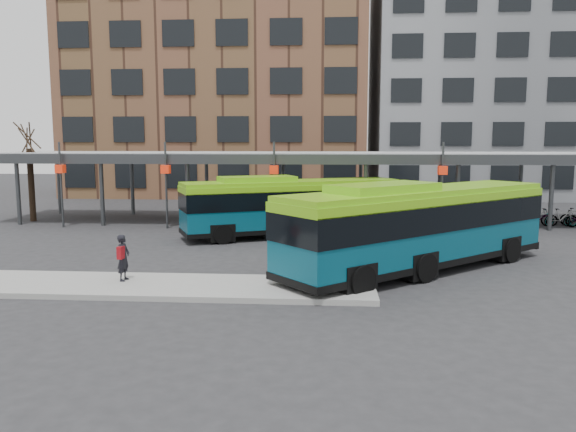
% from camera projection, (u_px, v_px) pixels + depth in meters
% --- Properties ---
extents(ground, '(120.00, 120.00, 0.00)m').
position_uv_depth(ground, '(329.00, 271.00, 21.07)').
color(ground, '#28282B').
rests_on(ground, ground).
extents(boarding_island, '(14.00, 3.00, 0.18)m').
position_uv_depth(boarding_island, '(162.00, 286.00, 18.49)').
color(boarding_island, gray).
rests_on(boarding_island, ground).
extents(canopy, '(40.00, 6.53, 4.80)m').
position_uv_depth(canopy, '(329.00, 157.00, 33.28)').
color(canopy, '#999B9E').
rests_on(canopy, ground).
extents(tree, '(1.64, 1.64, 5.60)m').
position_uv_depth(tree, '(31.00, 181.00, 33.90)').
color(tree, black).
rests_on(tree, ground).
extents(building_brick, '(26.00, 14.00, 22.00)m').
position_uv_depth(building_brick, '(222.00, 74.00, 51.96)').
color(building_brick, brown).
rests_on(building_brick, ground).
extents(building_grey, '(24.00, 14.00, 20.00)m').
position_uv_depth(building_grey, '(509.00, 83.00, 50.23)').
color(building_grey, slate).
rests_on(building_grey, ground).
extents(bus_front, '(10.92, 10.04, 3.38)m').
position_uv_depth(bus_front, '(420.00, 225.00, 20.83)').
color(bus_front, '#08485D').
rests_on(bus_front, ground).
extents(bus_rear, '(11.23, 6.80, 3.10)m').
position_uv_depth(bus_rear, '(291.00, 205.00, 28.71)').
color(bus_rear, '#08485D').
rests_on(bus_rear, ground).
extents(pedestrian, '(0.43, 0.63, 1.56)m').
position_uv_depth(pedestrian, '(123.00, 257.00, 18.79)').
color(pedestrian, black).
rests_on(pedestrian, boarding_island).
extents(bike_rack, '(7.05, 1.46, 1.07)m').
position_uv_depth(bike_rack, '(561.00, 218.00, 32.10)').
color(bike_rack, slate).
rests_on(bike_rack, ground).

